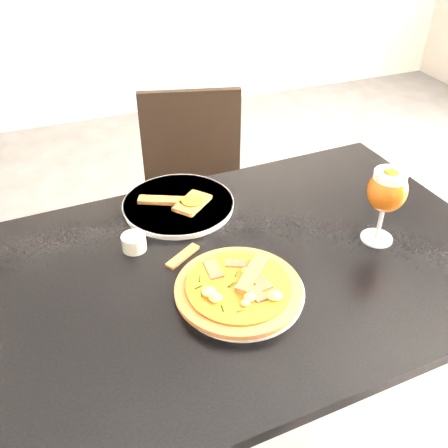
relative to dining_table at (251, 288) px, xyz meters
name	(u,v)px	position (x,y,z in m)	size (l,w,h in m)	color
dining_table	(251,288)	(0.00, 0.00, 0.00)	(1.24, 0.86, 0.75)	black
chair_far	(195,198)	(0.08, 0.72, -0.19)	(0.48, 0.48, 0.85)	black
plate_main	(241,292)	(-0.07, -0.10, 0.10)	(0.27, 0.27, 0.01)	white
pizza	(239,287)	(-0.07, -0.10, 0.11)	(0.27, 0.27, 0.03)	brown
plate_second	(178,205)	(-0.10, 0.28, 0.10)	(0.30, 0.30, 0.02)	white
crust_scraps	(182,202)	(-0.09, 0.26, 0.11)	(0.20, 0.14, 0.01)	brown
loose_crust	(183,256)	(-0.15, 0.07, 0.09)	(0.10, 0.02, 0.01)	brown
sauce_cup	(134,242)	(-0.25, 0.14, 0.11)	(0.06, 0.06, 0.04)	beige
beer_glass	(387,191)	(0.32, -0.04, 0.23)	(0.09, 0.09, 0.20)	silver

